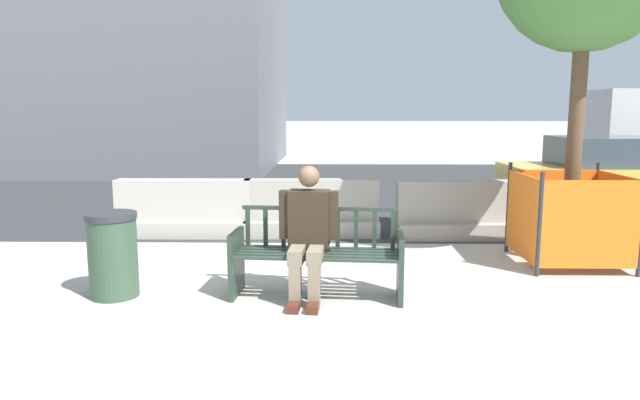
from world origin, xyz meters
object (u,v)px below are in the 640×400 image
Objects in this scene: seated_person at (308,230)px; jersey_barrier_right at (464,214)px; car_taxi_near at (630,172)px; street_bench at (317,258)px; jersey_barrier_left at (184,213)px; trash_bin at (113,255)px; jersey_barrier_centre at (311,212)px; construction_fence at (570,216)px.

seated_person is 0.65× the size of jersey_barrier_right.
street_bench is at bearing -137.40° from car_taxi_near.
jersey_barrier_left is 4.17m from jersey_barrier_right.
jersey_barrier_right is (4.17, -0.07, 0.00)m from jersey_barrier_left.
trash_bin is at bearing -145.56° from car_taxi_near.
street_bench reaches higher than jersey_barrier_centre.
construction_fence is at bearing 14.92° from trash_bin.
construction_fence is 4.92m from car_taxi_near.
seated_person is 1.11× the size of construction_fence.
jersey_barrier_centre is 6.49m from car_taxi_near.
trash_bin is at bearing 179.60° from seated_person.
seated_person is 3.51m from jersey_barrier_left.
seated_person is 0.66× the size of jersey_barrier_left.
car_taxi_near is at bearing 22.47° from jersey_barrier_centre.
jersey_barrier_right is 4.55m from car_taxi_near.
jersey_barrier_centre is 1.01× the size of jersey_barrier_left.
street_bench is 0.86× the size of jersey_barrier_left.
construction_fence is (0.92, -1.45, 0.25)m from jersey_barrier_right.
seated_person is 8.02m from car_taxi_near.
jersey_barrier_centre and jersey_barrier_left have the same top height.
jersey_barrier_left is 2.35× the size of trash_bin.
trash_bin is (-5.07, -1.35, -0.16)m from construction_fence.
construction_fence reaches higher than jersey_barrier_left.
jersey_barrier_right is at bearing 34.07° from trash_bin.
jersey_barrier_centre is 3.48m from trash_bin.
jersey_barrier_right is at bearing 122.46° from construction_fence.
car_taxi_near is (2.80, 4.05, 0.10)m from construction_fence.
jersey_barrier_left is at bearing 163.37° from construction_fence.
jersey_barrier_left is at bearing 124.37° from seated_person.
street_bench is 1.31× the size of seated_person.
jersey_barrier_left is at bearing -178.51° from jersey_barrier_centre.
jersey_barrier_right is 1.74m from construction_fence.
jersey_barrier_centre is 1.91m from jersey_barrier_left.
seated_person is (-0.09, -0.05, 0.29)m from street_bench.
jersey_barrier_left is 5.32m from construction_fence.
car_taxi_near reaches higher than jersey_barrier_right.
construction_fence reaches higher than jersey_barrier_right.
jersey_barrier_centre is 3.56m from construction_fence.
seated_person is at bearing -88.72° from jersey_barrier_centre.
construction_fence is at bearing 23.47° from street_bench.
jersey_barrier_centre is at bearing 177.00° from jersey_barrier_right.
jersey_barrier_centre is at bearing 57.18° from trash_bin.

